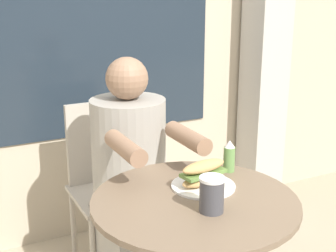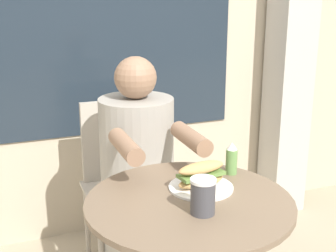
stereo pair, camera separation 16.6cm
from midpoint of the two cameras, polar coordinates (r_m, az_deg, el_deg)
name	(u,v)px [view 2 (the right image)]	position (r m, az deg, el deg)	size (l,w,h in m)	color
lattice_pillar	(292,25)	(3.00, 16.50, 11.75)	(0.23, 0.23, 2.40)	#B2ADA3
diner_chair	(119,170)	(2.40, -3.98, -5.45)	(0.38, 0.38, 0.87)	#ADA393
seated_diner	(140,202)	(2.11, -1.14, -9.33)	(0.33, 0.58, 1.15)	gray
sandwich_on_plate	(201,178)	(1.64, 6.98, -6.39)	(0.23, 0.23, 0.10)	white
drink_cup	(203,196)	(1.46, 7.57, -8.53)	(0.08, 0.08, 0.12)	#424247
condiment_bottle	(232,159)	(1.77, 10.44, -3.99)	(0.04, 0.04, 0.12)	#66934C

